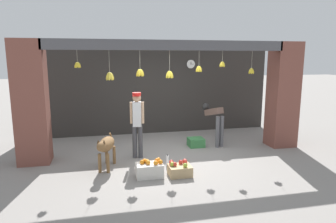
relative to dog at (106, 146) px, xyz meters
name	(u,v)px	position (x,y,z in m)	size (l,w,h in m)	color
ground_plane	(171,157)	(1.58, 0.48, -0.53)	(60.00, 60.00, 0.00)	gray
shop_back_wall	(153,89)	(1.58, 2.99, 0.89)	(7.72, 0.12, 2.84)	#2D2B28
shop_pillar_left	(31,103)	(-1.63, 0.78, 0.89)	(0.70, 0.60, 2.84)	brown
shop_pillar_right	(283,95)	(4.79, 0.78, 0.89)	(0.70, 0.60, 2.84)	brown
storefront_awning	(170,47)	(1.56, 0.60, 2.15)	(5.82, 0.27, 0.94)	#4C4C51
dog	(106,146)	(0.00, 0.00, 0.00)	(0.49, 1.06, 0.77)	brown
shopkeeper	(137,120)	(0.76, 0.60, 0.42)	(0.34, 0.28, 1.62)	#424247
worker_stooping	(215,118)	(3.01, 1.24, 0.22)	(0.41, 0.85, 1.13)	#56565B
fruit_crate_oranges	(150,169)	(0.86, -0.65, -0.37)	(0.55, 0.36, 0.37)	silver
fruit_crate_apples	(180,169)	(1.48, -0.71, -0.40)	(0.47, 0.39, 0.30)	tan
produce_box_green	(196,142)	(2.45, 1.18, -0.41)	(0.42, 0.40, 0.23)	#387A42
water_bottle	(167,160)	(1.36, -0.10, -0.40)	(0.06, 0.06, 0.27)	silver
wall_clock	(191,64)	(2.80, 2.92, 1.69)	(0.29, 0.03, 0.29)	black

